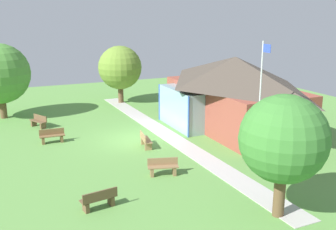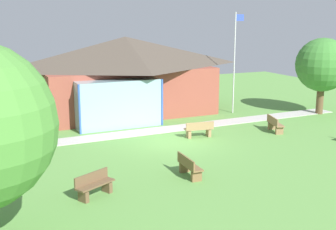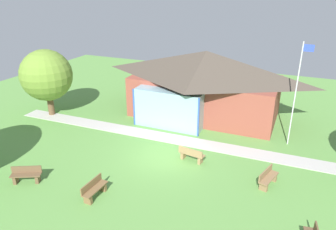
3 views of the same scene
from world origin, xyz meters
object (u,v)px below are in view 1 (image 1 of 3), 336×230
(pavilion, at_px, (232,91))
(tree_lawn_corner, at_px, (0,74))
(bench_lawn_far_right, at_px, (99,200))
(tree_west_hedge, at_px, (120,68))
(flagpole, at_px, (260,99))
(tree_east_hedge, at_px, (284,139))
(bench_mid_right, at_px, (163,167))
(bench_front_center, at_px, (52,136))
(bench_front_left, at_px, (39,122))
(bench_rear_near_path, at_px, (145,141))

(pavilion, height_order, tree_lawn_corner, tree_lawn_corner)
(bench_lawn_far_right, bearing_deg, tree_west_hedge, 60.91)
(flagpole, height_order, tree_east_hedge, flagpole)
(flagpole, height_order, bench_mid_right, flagpole)
(bench_lawn_far_right, relative_size, tree_east_hedge, 0.32)
(pavilion, distance_m, tree_east_hedge, 12.47)
(bench_front_center, bearing_deg, tree_east_hedge, 119.81)
(tree_lawn_corner, distance_m, tree_west_hedge, 9.87)
(flagpole, xyz_separation_m, tree_lawn_corner, (-15.67, -11.83, -0.13))
(bench_lawn_far_right, distance_m, tree_west_hedge, 20.05)
(flagpole, bearing_deg, bench_mid_right, -97.11)
(bench_mid_right, height_order, tree_lawn_corner, tree_lawn_corner)
(tree_east_hedge, bearing_deg, flagpole, 152.28)
(bench_front_left, bearing_deg, bench_rear_near_path, -170.07)
(bench_lawn_far_right, bearing_deg, tree_lawn_corner, 90.70)
(tree_east_hedge, bearing_deg, bench_lawn_far_right, -118.40)
(bench_front_center, relative_size, bench_front_left, 0.99)
(bench_front_center, height_order, bench_mid_right, same)
(tree_east_hedge, bearing_deg, bench_front_left, -157.06)
(flagpole, bearing_deg, tree_east_hedge, -27.72)
(flagpole, distance_m, tree_lawn_corner, 19.63)
(bench_front_center, distance_m, tree_west_hedge, 11.98)
(bench_mid_right, bearing_deg, bench_lawn_far_right, 46.01)
(tree_lawn_corner, bearing_deg, flagpole, 37.04)
(flagpole, height_order, bench_front_left, flagpole)
(bench_lawn_far_right, distance_m, bench_rear_near_path, 7.81)
(bench_front_center, distance_m, bench_front_left, 3.90)
(pavilion, bearing_deg, bench_mid_right, -52.63)
(bench_front_center, height_order, tree_east_hedge, tree_east_hedge)
(bench_front_center, xyz_separation_m, bench_mid_right, (7.41, 4.22, 0.00))
(tree_west_hedge, bearing_deg, bench_mid_right, -10.41)
(bench_lawn_far_right, bearing_deg, pavilion, 25.86)
(bench_rear_near_path, xyz_separation_m, tree_lawn_corner, (-10.74, -7.43, 2.98))
(pavilion, height_order, tree_west_hedge, tree_west_hedge)
(tree_east_hedge, bearing_deg, pavilion, 155.83)
(bench_front_left, distance_m, bench_mid_right, 12.19)
(pavilion, relative_size, tree_lawn_corner, 2.06)
(bench_front_left, bearing_deg, tree_lawn_corner, 2.65)
(bench_rear_near_path, relative_size, tree_east_hedge, 0.32)
(tree_east_hedge, bearing_deg, tree_lawn_corner, -155.76)
(flagpole, height_order, bench_lawn_far_right, flagpole)
(bench_lawn_far_right, height_order, bench_front_center, same)
(pavilion, bearing_deg, tree_west_hedge, -156.73)
(bench_lawn_far_right, distance_m, tree_east_hedge, 7.65)
(pavilion, xyz_separation_m, bench_front_left, (-5.46, -12.22, -2.15))
(pavilion, height_order, bench_mid_right, pavilion)
(bench_front_left, xyz_separation_m, tree_lawn_corner, (-3.74, -2.14, 2.98))
(bench_front_left, distance_m, bench_rear_near_path, 8.78)
(bench_mid_right, relative_size, tree_west_hedge, 0.31)
(flagpole, bearing_deg, tree_west_hedge, -173.12)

